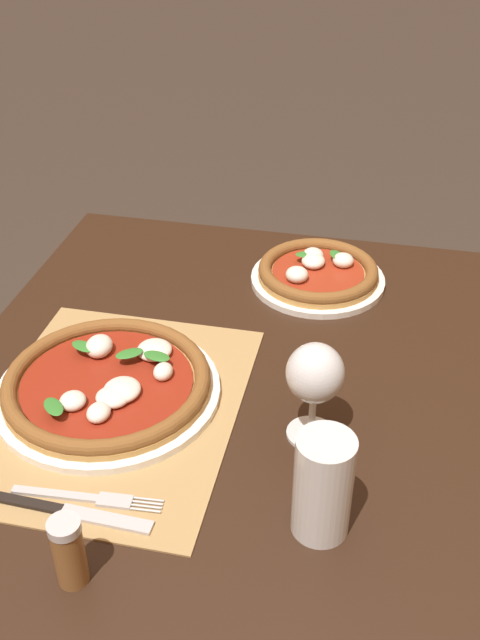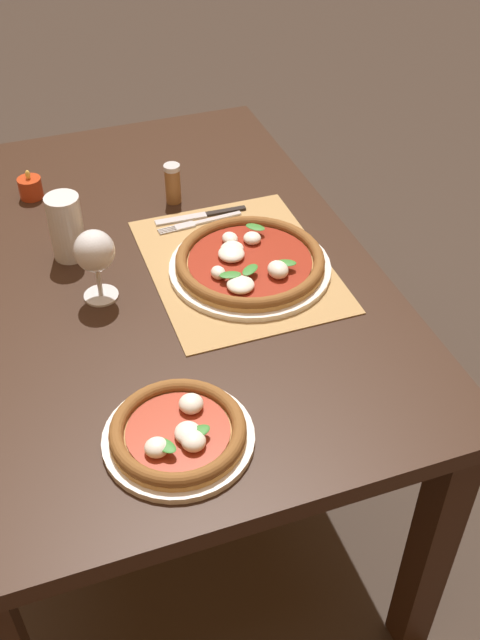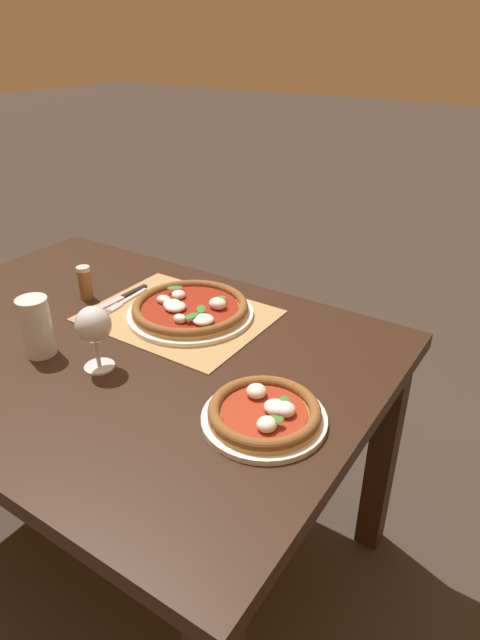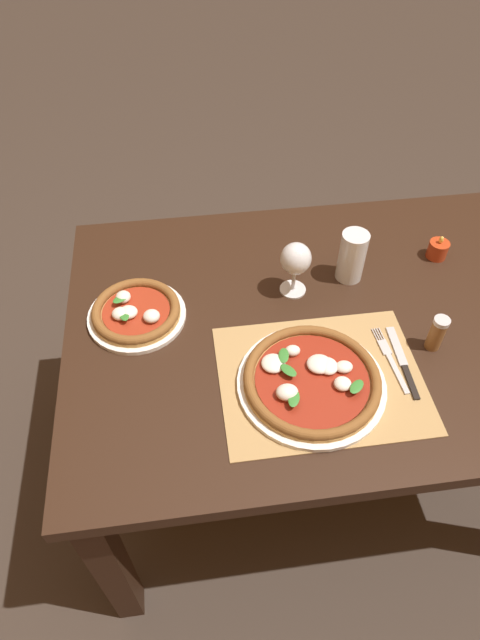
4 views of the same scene
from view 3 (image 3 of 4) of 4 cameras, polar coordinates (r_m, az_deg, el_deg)
The scene contains 10 objects.
ground_plane at distance 1.86m, azimuth -10.67°, elevation -22.03°, with size 24.00×24.00×0.00m, color #382D26.
dining_table at distance 1.43m, azimuth -12.96°, elevation -5.44°, with size 1.33×0.94×0.74m.
paper_placemat at distance 1.45m, azimuth -6.54°, elevation 0.48°, with size 0.47×0.37×0.00m, color #A88451.
pizza_near at distance 1.44m, azimuth -5.34°, elevation 1.20°, with size 0.34×0.34×0.05m.
pizza_far at distance 1.07m, azimuth 2.65°, elevation -9.90°, with size 0.25×0.25×0.05m.
wine_glass at distance 1.22m, azimuth -15.34°, elevation -0.77°, with size 0.08×0.08×0.16m.
pint_glass at distance 1.33m, azimuth -20.87°, elevation -0.79°, with size 0.07×0.07×0.15m.
fork at distance 1.54m, azimuth -12.37°, elevation 1.85°, with size 0.03×0.20×0.00m.
knife at distance 1.57m, azimuth -12.78°, elevation 2.24°, with size 0.02×0.22×0.01m.
pepper_shaker at distance 1.58m, azimuth -16.21°, elevation 3.87°, with size 0.04×0.04×0.10m.
Camera 3 is at (-0.90, 0.79, 1.42)m, focal length 30.00 mm.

